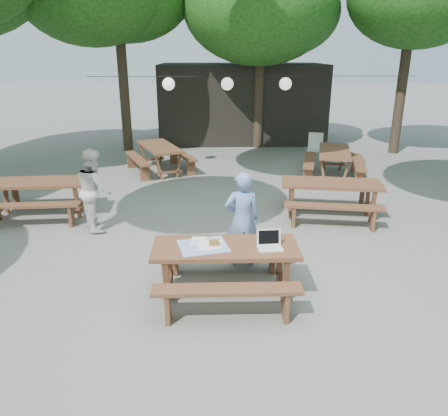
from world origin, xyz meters
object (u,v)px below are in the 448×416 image
main_picnic_table (225,270)px  woman (242,220)px  plastic_chair (314,155)px  picnic_table_nw (41,198)px  second_person (94,190)px

main_picnic_table → woman: 1.04m
main_picnic_table → plastic_chair: bearing=68.7°
picnic_table_nw → second_person: 1.57m
second_person → main_picnic_table: bearing=-160.5°
picnic_table_nw → second_person: size_ratio=1.31×
second_person → woman: bearing=-144.8°
second_person → plastic_chair: (5.38, 5.07, -0.53)m
second_person → plastic_chair: bearing=-70.9°
picnic_table_nw → plastic_chair: size_ratio=2.27×
woman → picnic_table_nw: bearing=-36.9°
plastic_chair → second_person: bearing=-119.5°
picnic_table_nw → plastic_chair: 7.99m
main_picnic_table → picnic_table_nw: same height
picnic_table_nw → second_person: second_person is taller
woman → second_person: (-2.70, 1.59, 0.01)m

